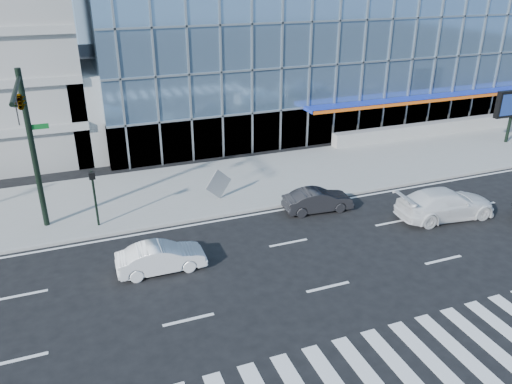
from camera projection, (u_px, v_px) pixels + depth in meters
ground at (288, 243)px, 24.37m from camera, size 160.00×160.00×0.00m
sidewalk at (235, 182)px, 31.17m from camera, size 120.00×8.00×0.15m
theatre_building at (311, 24)px, 48.13m from camera, size 42.00×26.00×15.00m
ramp_block at (113, 108)px, 36.54m from camera, size 6.00×8.00×6.00m
retaining_wall at (491, 121)px, 41.90m from camera, size 30.00×0.80×1.00m
traffic_signal at (24, 119)px, 22.16m from camera, size 1.14×5.74×8.00m
ped_signal_post at (94, 190)px, 24.93m from camera, size 0.30×0.33×3.00m
white_suv at (445, 204)px, 26.63m from camera, size 5.62×2.64×1.58m
white_sedan at (161, 258)px, 21.90m from camera, size 3.91×1.42×1.28m
dark_sedan at (318, 200)px, 27.41m from camera, size 3.93×1.67×1.26m
tilted_panel at (219, 184)px, 28.41m from camera, size 1.75×0.68×1.84m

